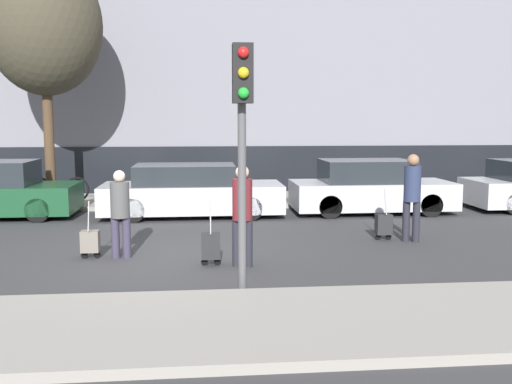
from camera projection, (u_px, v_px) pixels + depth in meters
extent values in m
plane|color=#38383A|center=(168.00, 257.00, 10.42)|extent=(80.00, 80.00, 0.00)
cube|color=gray|center=(151.00, 327.00, 6.71)|extent=(28.00, 2.50, 0.12)
cube|color=gray|center=(181.00, 200.00, 17.32)|extent=(28.00, 3.00, 0.12)
cube|color=slate|center=(182.00, 43.00, 20.39)|extent=(28.00, 3.11, 10.43)
cube|color=black|center=(183.00, 170.00, 19.38)|extent=(27.44, 0.06, 1.60)
cylinder|color=black|center=(38.00, 210.00, 13.91)|extent=(0.60, 0.18, 0.60)
cylinder|color=black|center=(55.00, 201.00, 15.57)|extent=(0.60, 0.18, 0.60)
cube|color=#B7BABF|center=(192.00, 197.00, 14.80)|extent=(4.64, 1.84, 0.70)
cube|color=#23282D|center=(185.00, 174.00, 14.71)|extent=(2.55, 1.62, 0.51)
cylinder|color=black|center=(250.00, 209.00, 14.15)|extent=(0.60, 0.18, 0.60)
cylinder|color=black|center=(245.00, 200.00, 15.79)|extent=(0.60, 0.18, 0.60)
cylinder|color=black|center=(133.00, 210.00, 13.87)|extent=(0.60, 0.18, 0.60)
cylinder|color=black|center=(140.00, 201.00, 15.51)|extent=(0.60, 0.18, 0.60)
cube|color=#B7BABF|center=(372.00, 195.00, 15.36)|extent=(4.26, 1.82, 0.70)
cube|color=#23282D|center=(366.00, 171.00, 15.26)|extent=(2.35, 1.60, 0.59)
cylinder|color=black|center=(431.00, 205.00, 14.70)|extent=(0.60, 0.18, 0.60)
cylinder|color=black|center=(408.00, 197.00, 16.32)|extent=(0.60, 0.18, 0.60)
cylinder|color=black|center=(330.00, 207.00, 14.45)|extent=(0.60, 0.18, 0.60)
cylinder|color=black|center=(317.00, 198.00, 16.06)|extent=(0.60, 0.18, 0.60)
cylinder|color=black|center=(484.00, 195.00, 16.66)|extent=(0.60, 0.18, 0.60)
cylinder|color=#383347|center=(115.00, 238.00, 10.31)|extent=(0.15, 0.15, 0.74)
cylinder|color=#383347|center=(127.00, 238.00, 10.32)|extent=(0.15, 0.15, 0.74)
cylinder|color=#4C4C4C|center=(120.00, 200.00, 10.23)|extent=(0.34, 0.34, 0.64)
sphere|color=beige|center=(119.00, 176.00, 10.17)|extent=(0.21, 0.21, 0.21)
cube|color=slate|center=(90.00, 241.00, 10.28)|extent=(0.32, 0.24, 0.39)
cylinder|color=black|center=(84.00, 255.00, 10.30)|extent=(0.12, 0.03, 0.12)
cylinder|color=black|center=(97.00, 255.00, 10.32)|extent=(0.12, 0.03, 0.12)
cylinder|color=gray|center=(88.00, 216.00, 10.15)|extent=(0.02, 0.19, 0.53)
cylinder|color=#23232D|center=(237.00, 243.00, 9.73)|extent=(0.15, 0.15, 0.80)
cylinder|color=#23232D|center=(248.00, 243.00, 9.71)|extent=(0.15, 0.15, 0.80)
cylinder|color=maroon|center=(242.00, 199.00, 9.63)|extent=(0.34, 0.34, 0.70)
sphere|color=beige|center=(242.00, 172.00, 9.57)|extent=(0.23, 0.23, 0.23)
cube|color=#262628|center=(211.00, 246.00, 9.78)|extent=(0.32, 0.24, 0.44)
cylinder|color=black|center=(204.00, 262.00, 9.81)|extent=(0.12, 0.03, 0.12)
cylinder|color=black|center=(217.00, 262.00, 9.83)|extent=(0.12, 0.03, 0.12)
cylinder|color=gray|center=(210.00, 218.00, 9.65)|extent=(0.02, 0.19, 0.53)
cylinder|color=#23232D|center=(406.00, 221.00, 11.73)|extent=(0.15, 0.15, 0.84)
cylinder|color=#23232D|center=(416.00, 222.00, 11.67)|extent=(0.15, 0.15, 0.84)
cylinder|color=#283351|center=(412.00, 184.00, 11.60)|extent=(0.34, 0.34, 0.73)
sphere|color=#936B4C|center=(413.00, 160.00, 11.54)|extent=(0.24, 0.24, 0.24)
cube|color=#262628|center=(384.00, 224.00, 11.87)|extent=(0.32, 0.24, 0.42)
cylinder|color=black|center=(378.00, 237.00, 11.89)|extent=(0.12, 0.03, 0.12)
cylinder|color=black|center=(389.00, 237.00, 11.91)|extent=(0.12, 0.03, 0.12)
cylinder|color=gray|center=(385.00, 202.00, 11.73)|extent=(0.02, 0.19, 0.53)
cylinder|color=#515154|center=(242.00, 172.00, 8.09)|extent=(0.12, 0.12, 3.51)
cube|color=black|center=(243.00, 74.00, 7.74)|extent=(0.28, 0.24, 0.80)
sphere|color=red|center=(243.00, 52.00, 7.56)|extent=(0.15, 0.15, 0.15)
sphere|color=gold|center=(243.00, 73.00, 7.60)|extent=(0.15, 0.15, 0.15)
sphere|color=green|center=(244.00, 93.00, 7.63)|extent=(0.15, 0.15, 0.15)
torus|color=black|center=(77.00, 189.00, 16.63)|extent=(0.72, 0.06, 0.72)
torus|color=black|center=(40.00, 190.00, 16.53)|extent=(0.72, 0.06, 0.72)
cylinder|color=navy|center=(58.00, 183.00, 16.55)|extent=(1.00, 0.05, 0.05)
cylinder|color=navy|center=(51.00, 176.00, 16.51)|extent=(0.04, 0.04, 0.40)
cylinder|color=#4C3826|center=(49.00, 142.00, 16.13)|extent=(0.28, 0.28, 3.52)
ellipsoid|color=#423D2D|center=(44.00, 25.00, 15.73)|extent=(3.17, 3.17, 3.88)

